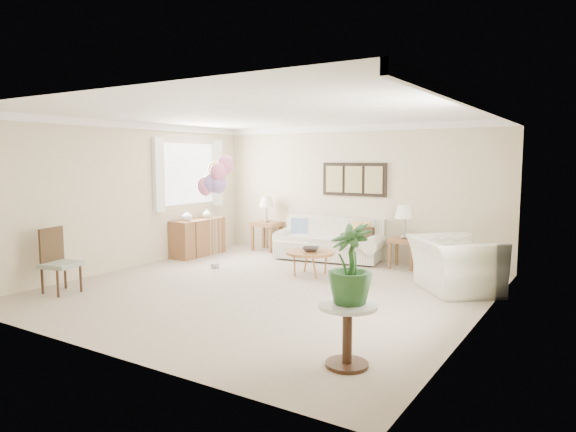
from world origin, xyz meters
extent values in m
plane|color=tan|center=(0.00, 0.00, 0.00)|extent=(6.00, 6.00, 0.00)
cube|color=beige|center=(0.00, 3.00, 1.30)|extent=(6.00, 0.04, 2.60)
cube|color=beige|center=(0.00, -3.00, 1.30)|extent=(6.00, 0.04, 2.60)
cube|color=beige|center=(-3.00, 0.00, 1.30)|extent=(0.04, 6.00, 2.60)
cube|color=beige|center=(3.00, 0.00, 1.30)|extent=(0.04, 6.00, 2.60)
cube|color=white|center=(0.00, 0.00, 2.59)|extent=(6.00, 6.00, 0.02)
cube|color=white|center=(0.00, 2.97, 2.54)|extent=(6.00, 0.06, 0.12)
cube|color=white|center=(-2.97, 0.00, 2.54)|extent=(0.06, 6.00, 0.12)
cube|color=white|center=(2.97, 0.00, 2.54)|extent=(0.06, 6.00, 0.12)
cube|color=white|center=(-2.98, 1.50, 1.65)|extent=(0.04, 1.40, 1.20)
cube|color=white|center=(-2.94, 0.65, 1.65)|extent=(0.10, 0.22, 1.40)
cube|color=white|center=(-2.94, 2.35, 1.65)|extent=(0.10, 0.22, 1.40)
cube|color=black|center=(0.00, 2.97, 1.55)|extent=(1.35, 0.04, 0.65)
cube|color=#8C8C59|center=(-0.42, 2.94, 1.55)|extent=(0.36, 0.02, 0.52)
cube|color=#8C8C59|center=(0.00, 2.94, 1.55)|extent=(0.36, 0.02, 0.52)
cube|color=#8C8C59|center=(0.42, 2.94, 1.55)|extent=(0.36, 0.02, 0.52)
cube|color=silver|center=(-0.31, 2.49, 0.20)|extent=(2.10, 1.13, 0.33)
cube|color=silver|center=(-0.31, 2.79, 0.56)|extent=(2.00, 0.52, 0.50)
cylinder|color=silver|center=(-1.26, 2.49, 0.41)|extent=(0.42, 0.85, 0.29)
cylinder|color=silver|center=(0.64, 2.49, 0.41)|extent=(0.42, 0.85, 0.29)
cube|color=beige|center=(-0.88, 2.44, 0.40)|extent=(0.64, 0.73, 0.11)
cube|color=beige|center=(-0.31, 2.44, 0.40)|extent=(0.64, 0.73, 0.11)
cube|color=beige|center=(0.26, 2.44, 0.40)|extent=(0.64, 0.73, 0.11)
cube|color=#7392B4|center=(-1.01, 2.60, 0.60)|extent=(0.34, 0.11, 0.34)
cube|color=#EEBF5F|center=(0.33, 2.60, 0.60)|extent=(0.34, 0.11, 0.34)
cube|color=#322415|center=(0.46, 2.53, 0.54)|extent=(0.31, 0.09, 0.31)
cube|color=silver|center=(-0.31, 2.49, 0.02)|extent=(1.81, 0.72, 0.04)
cube|color=brown|center=(-1.90, 2.71, 0.57)|extent=(0.56, 0.51, 0.08)
cube|color=brown|center=(-2.13, 2.51, 0.27)|extent=(0.05, 0.05, 0.53)
cube|color=brown|center=(-1.68, 2.51, 0.27)|extent=(0.05, 0.05, 0.53)
cube|color=brown|center=(-2.13, 2.92, 0.27)|extent=(0.05, 0.05, 0.53)
cube|color=brown|center=(-1.68, 2.92, 0.27)|extent=(0.05, 0.05, 0.53)
cube|color=brown|center=(1.19, 2.55, 0.50)|extent=(0.49, 0.45, 0.07)
cube|color=brown|center=(0.99, 2.37, 0.23)|extent=(0.04, 0.04, 0.46)
cube|color=brown|center=(1.39, 2.37, 0.23)|extent=(0.04, 0.04, 0.46)
cube|color=brown|center=(0.99, 2.73, 0.23)|extent=(0.04, 0.04, 0.46)
cube|color=brown|center=(1.39, 2.73, 0.23)|extent=(0.04, 0.04, 0.46)
cylinder|color=gray|center=(-1.90, 2.71, 0.64)|extent=(0.13, 0.13, 0.05)
cylinder|color=gray|center=(-1.90, 2.71, 0.81)|extent=(0.04, 0.04, 0.27)
cone|color=silver|center=(-1.90, 2.71, 1.05)|extent=(0.31, 0.31, 0.22)
cylinder|color=gray|center=(1.19, 2.55, 0.57)|extent=(0.14, 0.14, 0.06)
cylinder|color=gray|center=(1.19, 2.55, 0.75)|extent=(0.04, 0.04, 0.30)
cone|color=silver|center=(1.19, 2.55, 1.02)|extent=(0.34, 0.34, 0.24)
cylinder|color=brown|center=(0.07, 1.14, 0.39)|extent=(0.81, 0.81, 0.05)
cylinder|color=brown|center=(0.26, 1.33, 0.18)|extent=(0.03, 0.03, 0.37)
cylinder|color=brown|center=(-0.13, 1.33, 0.18)|extent=(0.03, 0.03, 0.37)
cylinder|color=brown|center=(-0.13, 0.95, 0.18)|extent=(0.03, 0.03, 0.37)
cylinder|color=brown|center=(0.26, 0.95, 0.18)|extent=(0.03, 0.03, 0.37)
imported|color=#2B2622|center=(0.08, 1.14, 0.45)|extent=(0.37, 0.37, 0.07)
imported|color=silver|center=(2.37, 1.37, 0.40)|extent=(1.60, 1.62, 0.79)
cylinder|color=silver|center=(2.25, -1.98, 0.59)|extent=(0.56, 0.56, 0.04)
cylinder|color=#372615|center=(2.25, -1.98, 0.29)|extent=(0.09, 0.09, 0.56)
cylinder|color=#372615|center=(2.25, -1.98, 0.00)|extent=(0.41, 0.41, 0.01)
imported|color=#235424|center=(2.26, -1.96, 0.98)|extent=(0.54, 0.54, 0.75)
cube|color=gray|center=(-2.45, -1.77, 0.42)|extent=(0.55, 0.55, 0.06)
cylinder|color=#372615|center=(-2.63, -1.96, 0.19)|extent=(0.04, 0.04, 0.38)
cylinder|color=#372615|center=(-2.26, -1.96, 0.19)|extent=(0.04, 0.04, 0.38)
cylinder|color=#372615|center=(-2.63, -1.59, 0.19)|extent=(0.04, 0.04, 0.38)
cylinder|color=#372615|center=(-2.26, -1.59, 0.19)|extent=(0.04, 0.04, 0.38)
cube|color=#372615|center=(-2.65, -1.77, 0.69)|extent=(0.14, 0.44, 0.51)
cube|color=brown|center=(-2.76, 1.50, 0.37)|extent=(0.45, 1.20, 0.74)
cube|color=#372615|center=(-2.75, 1.20, 0.37)|extent=(0.46, 0.02, 0.70)
cube|color=#372615|center=(-2.75, 1.80, 0.37)|extent=(0.46, 0.02, 0.70)
imported|color=silver|center=(-2.74, 1.17, 0.84)|extent=(0.23, 0.23, 0.21)
imported|color=#B0BBA4|center=(-2.74, 1.76, 0.84)|extent=(0.25, 0.25, 0.20)
cube|color=gray|center=(-1.66, 0.73, 0.04)|extent=(0.11, 0.11, 0.08)
ellipsoid|color=pink|center=(-1.75, 0.62, 1.48)|extent=(0.30, 0.30, 0.34)
cylinder|color=silver|center=(-1.71, 0.68, 0.70)|extent=(0.01, 0.01, 1.22)
ellipsoid|color=#A483DC|center=(-1.51, 0.67, 1.52)|extent=(0.30, 0.30, 0.34)
cylinder|color=silver|center=(-1.59, 0.70, 0.72)|extent=(0.01, 0.01, 1.27)
ellipsoid|color=#F1DA56|center=(-1.72, 0.87, 1.74)|extent=(0.30, 0.30, 0.34)
cylinder|color=silver|center=(-1.69, 0.80, 0.83)|extent=(0.01, 0.01, 1.49)
ellipsoid|color=pink|center=(-1.49, 0.85, 1.85)|extent=(0.30, 0.30, 0.34)
cylinder|color=silver|center=(-1.58, 0.79, 0.88)|extent=(0.01, 0.01, 1.59)
ellipsoid|color=#A483DC|center=(-1.62, 0.63, 1.54)|extent=(0.30, 0.30, 0.34)
cylinder|color=silver|center=(-1.64, 0.68, 0.73)|extent=(0.01, 0.01, 1.29)
ellipsoid|color=pink|center=(-1.48, 0.64, 1.72)|extent=(0.30, 0.30, 0.34)
cylinder|color=silver|center=(-1.57, 0.69, 0.82)|extent=(0.01, 0.01, 1.46)
camera|label=1|loc=(4.26, -6.21, 1.94)|focal=32.00mm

